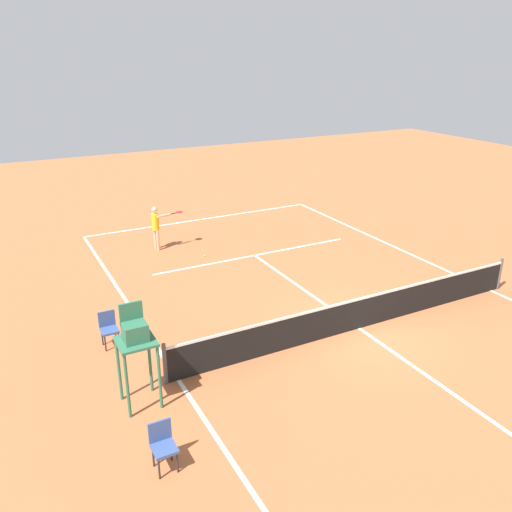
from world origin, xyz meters
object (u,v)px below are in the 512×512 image
at_px(tennis_ball, 205,256).
at_px(courtside_chair_near, 163,444).
at_px(player_serving, 157,224).
at_px(courtside_chair_mid, 109,327).
at_px(umpire_chair, 136,340).

relative_size(tennis_ball, courtside_chair_near, 0.07).
xyz_separation_m(player_serving, tennis_ball, (-1.30, 1.60, -1.01)).
relative_size(player_serving, courtside_chair_mid, 1.84).
distance_m(umpire_chair, courtside_chair_near, 2.35).
height_order(tennis_ball, umpire_chair, umpire_chair).
xyz_separation_m(player_serving, courtside_chair_mid, (3.39, 6.40, -0.51)).
bearing_deg(courtside_chair_near, courtside_chair_mid, -91.53).
bearing_deg(tennis_ball, player_serving, -50.84).
height_order(tennis_ball, courtside_chair_mid, courtside_chair_mid).
xyz_separation_m(umpire_chair, courtside_chair_mid, (0.03, -2.79, -1.07)).
xyz_separation_m(umpire_chair, courtside_chair_near, (0.16, 2.09, -1.07)).
height_order(tennis_ball, courtside_chair_near, courtside_chair_near).
height_order(umpire_chair, courtside_chair_mid, umpire_chair).
bearing_deg(tennis_ball, courtside_chair_mid, 45.66).
distance_m(player_serving, courtside_chair_near, 11.83).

